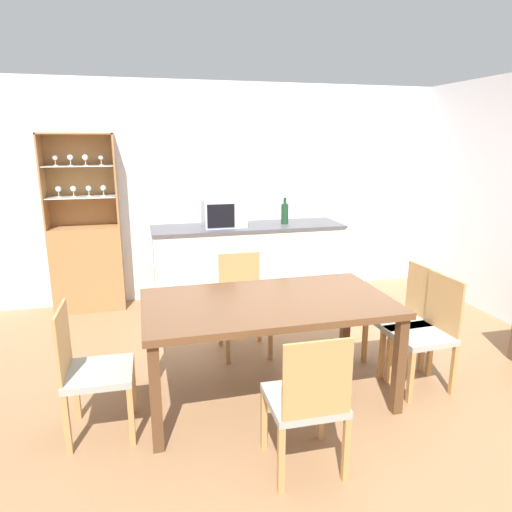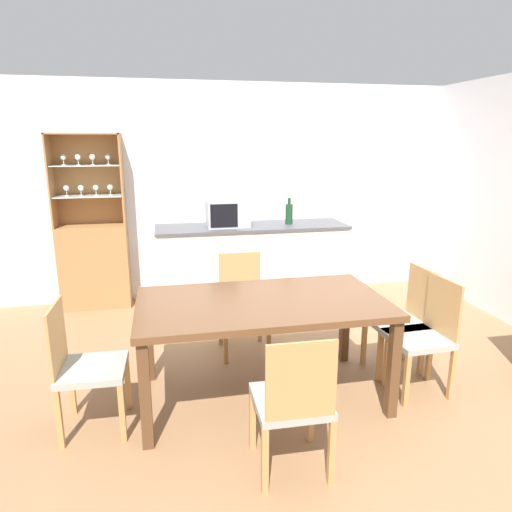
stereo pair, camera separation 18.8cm
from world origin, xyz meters
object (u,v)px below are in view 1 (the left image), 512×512
microwave (224,213)px  wine_bottle (285,213)px  dining_chair_head_far (243,304)px  dining_chair_side_right_near (424,332)px  dining_table (268,310)px  dining_chair_side_left_near (92,371)px  dining_chair_head_near (307,401)px  display_cabinet (87,257)px  dining_chair_side_right_far (403,318)px

microwave → wine_bottle: 0.68m
microwave → dining_chair_head_far: bearing=-90.7°
dining_chair_side_right_near → dining_chair_head_far: bearing=48.6°
dining_table → dining_chair_side_left_near: size_ratio=2.01×
dining_table → dining_chair_head_near: dining_chair_head_near is taller
display_cabinet → dining_chair_side_right_far: size_ratio=2.21×
display_cabinet → microwave: (1.48, -0.51, 0.51)m
dining_table → dining_chair_side_left_near: bearing=-173.1°
dining_chair_head_far → dining_chair_side_right_near: (1.22, -0.97, 0.00)m
dining_chair_head_near → dining_chair_side_right_far: (1.22, 0.97, 0.00)m
display_cabinet → dining_chair_side_left_near: (0.24, -2.45, -0.17)m
dining_table → dining_chair_head_near: 0.86m
dining_chair_head_near → dining_chair_side_right_far: bearing=39.5°
dining_chair_side_left_near → dining_chair_side_right_near: bearing=91.6°
dining_chair_side_right_near → dining_chair_side_left_near: bearing=87.0°
dining_chair_side_right_near → wine_bottle: size_ratio=3.06×
dining_chair_side_right_near → wine_bottle: bearing=12.3°
dining_chair_head_near → microwave: size_ratio=1.98×
dining_chair_head_far → dining_chair_side_right_far: (1.22, -0.67, 0.00)m
dining_chair_side_right_far → microwave: size_ratio=1.98×
dining_chair_side_left_near → microwave: size_ratio=1.98×
microwave → dining_chair_side_right_near: bearing=-58.2°
dining_chair_head_far → microwave: size_ratio=1.98×
dining_chair_side_left_near → dining_chair_side_right_far: same height
dining_table → microwave: size_ratio=3.98×
dining_chair_side_left_near → dining_chair_head_far: bearing=130.0°
dining_chair_side_right_far → dining_chair_side_right_near: bearing=177.7°
dining_table → wine_bottle: wine_bottle is taller
dining_chair_side_right_near → microwave: size_ratio=1.98×
dining_chair_head_near → wine_bottle: wine_bottle is taller
dining_chair_side_right_near → microwave: microwave is taller
display_cabinet → dining_chair_side_right_near: 3.64m
dining_chair_side_right_near → wine_bottle: 2.10m
dining_chair_head_near → dining_chair_head_far: bearing=91.0°
dining_chair_head_near → microwave: bearing=90.8°
dining_chair_side_right_far → wine_bottle: bearing=15.6°
dining_chair_head_far → microwave: (0.01, 0.98, 0.68)m
microwave → wine_bottle: (0.68, -0.02, -0.02)m
dining_table → dining_chair_side_left_near: 1.25m
dining_chair_head_far → dining_chair_side_right_near: size_ratio=1.00×
dining_chair_side_left_near → dining_chair_side_right_far: 2.46m
dining_table → microwave: 1.85m
dining_chair_side_left_near → dining_chair_head_near: (1.22, -0.67, 0.00)m
display_cabinet → wine_bottle: 2.28m
dining_chair_side_left_near → dining_chair_side_right_near: (2.44, 0.00, 0.00)m
dining_chair_head_far → dining_chair_head_near: same height
microwave → display_cabinet: bearing=161.1°
dining_chair_side_right_far → dining_chair_head_far: bearing=58.9°
wine_bottle → dining_chair_side_right_far: bearing=-72.0°
dining_chair_head_near → dining_chair_side_right_far: 1.56m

